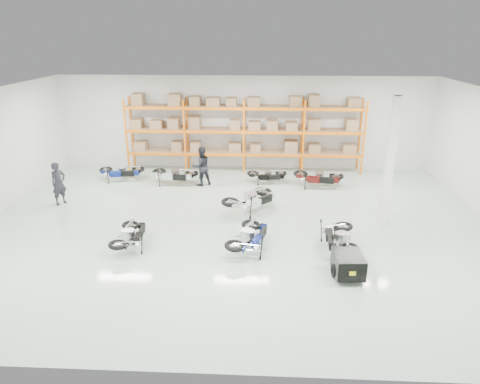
# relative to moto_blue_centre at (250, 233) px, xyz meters

# --- Properties ---
(room) EXTENTS (18.00, 18.00, 18.00)m
(room) POSITION_rel_moto_blue_centre_xyz_m (-0.53, 1.74, 1.68)
(room) COLOR #ABBFAD
(room) RESTS_ON ground
(pallet_rack) EXTENTS (11.28, 0.98, 3.62)m
(pallet_rack) POSITION_rel_moto_blue_centre_xyz_m (-0.53, 8.19, 1.69)
(pallet_rack) COLOR orange
(pallet_rack) RESTS_ON ground
(structural_column) EXTENTS (0.25, 0.25, 4.50)m
(structural_column) POSITION_rel_moto_blue_centre_xyz_m (4.67, 2.24, 1.68)
(structural_column) COLOR white
(structural_column) RESTS_ON ground
(moto_blue_centre) EXTENTS (1.42, 2.05, 1.21)m
(moto_blue_centre) POSITION_rel_moto_blue_centre_xyz_m (0.00, 0.00, 0.00)
(moto_blue_centre) COLOR #07104B
(moto_blue_centre) RESTS_ON ground
(moto_silver_left) EXTENTS (2.16, 2.14, 1.32)m
(moto_silver_left) POSITION_rel_moto_blue_centre_xyz_m (-0.03, 3.09, 0.05)
(moto_silver_left) COLOR silver
(moto_silver_left) RESTS_ON ground
(moto_black_far_left) EXTENTS (0.85, 1.68, 1.08)m
(moto_black_far_left) POSITION_rel_moto_blue_centre_xyz_m (-3.77, 0.01, -0.06)
(moto_black_far_left) COLOR black
(moto_black_far_left) RESTS_ON ground
(moto_touring_right) EXTENTS (1.03, 1.88, 1.18)m
(moto_touring_right) POSITION_rel_moto_blue_centre_xyz_m (2.74, 0.12, -0.02)
(moto_touring_right) COLOR black
(moto_touring_right) RESTS_ON ground
(trailer) EXTENTS (0.87, 1.66, 0.69)m
(trailer) POSITION_rel_moto_blue_centre_xyz_m (2.74, -1.47, -0.17)
(trailer) COLOR black
(trailer) RESTS_ON ground
(moto_back_a) EXTENTS (1.84, 1.05, 1.14)m
(moto_back_a) POSITION_rel_moto_blue_centre_xyz_m (-6.10, 6.40, -0.03)
(moto_back_a) COLOR navy
(moto_back_a) RESTS_ON ground
(moto_back_b) EXTENTS (1.93, 1.14, 1.19)m
(moto_back_b) POSITION_rel_moto_blue_centre_xyz_m (-3.59, 6.03, -0.01)
(moto_back_b) COLOR silver
(moto_back_b) RESTS_ON ground
(moto_back_c) EXTENTS (1.61, 0.88, 1.01)m
(moto_back_c) POSITION_rel_moto_blue_centre_xyz_m (0.59, 6.36, -0.10)
(moto_back_c) COLOR black
(moto_back_c) RESTS_ON ground
(moto_back_d) EXTENTS (2.01, 1.22, 1.22)m
(moto_back_d) POSITION_rel_moto_blue_centre_xyz_m (2.82, 5.95, 0.00)
(moto_back_d) COLOR #450D0D
(moto_back_d) RESTS_ON ground
(person_left) EXTENTS (0.67, 0.74, 1.71)m
(person_left) POSITION_rel_moto_blue_centre_xyz_m (-7.61, 3.45, 0.28)
(person_left) COLOR black
(person_left) RESTS_ON ground
(person_back) EXTENTS (1.06, 0.99, 1.75)m
(person_back) POSITION_rel_moto_blue_centre_xyz_m (-2.32, 5.95, 0.30)
(person_back) COLOR black
(person_back) RESTS_ON ground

